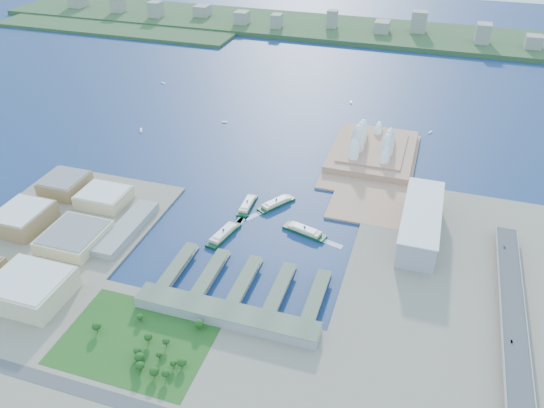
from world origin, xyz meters
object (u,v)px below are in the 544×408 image
(ferry_d, at_px, (305,230))
(car_c, at_px, (505,247))
(opera_house, at_px, (374,138))
(ferry_c, at_px, (224,233))
(ferry_a, at_px, (247,203))
(car_b, at_px, (512,341))
(toaster_building, at_px, (420,222))
(ferry_b, at_px, (276,202))

(ferry_d, bearing_deg, car_c, -68.07)
(opera_house, distance_m, ferry_c, 316.46)
(car_c, bearing_deg, ferry_d, 6.09)
(opera_house, distance_m, ferry_d, 246.62)
(opera_house, height_order, ferry_a, opera_house)
(ferry_c, bearing_deg, car_b, 177.42)
(ferry_d, bearing_deg, ferry_c, 127.39)
(toaster_building, distance_m, ferry_d, 147.41)
(toaster_building, distance_m, ferry_b, 196.31)
(toaster_building, height_order, car_b, toaster_building)
(opera_house, xyz_separation_m, toaster_building, (90.00, -200.00, -11.50))
(ferry_b, distance_m, ferry_d, 74.51)
(ferry_c, distance_m, car_b, 351.65)
(ferry_a, relative_size, ferry_c, 0.91)
(ferry_a, relative_size, ferry_d, 0.94)
(ferry_b, distance_m, car_b, 347.31)
(car_c, bearing_deg, toaster_building, -7.88)
(toaster_building, xyz_separation_m, ferry_a, (-232.87, -4.37, -15.24))
(ferry_a, relative_size, ferry_b, 0.95)
(toaster_building, relative_size, car_b, 37.62)
(toaster_building, xyz_separation_m, ferry_c, (-238.47, -78.24, -14.74))
(car_c, bearing_deg, ferry_a, -1.65)
(ferry_b, bearing_deg, car_b, 1.40)
(toaster_building, distance_m, car_b, 197.36)
(ferry_b, relative_size, car_b, 14.24)
(ferry_a, height_order, car_c, car_c)
(toaster_building, bearing_deg, car_b, -59.21)
(ferry_a, bearing_deg, car_b, -28.31)
(ferry_a, relative_size, car_c, 11.10)
(opera_house, xyz_separation_m, car_b, (191.00, -369.48, -16.47))
(car_b, distance_m, car_c, 155.50)
(opera_house, relative_size, ferry_d, 3.03)
(ferry_b, xyz_separation_m, ferry_c, (-43.05, -89.48, 0.21))
(ferry_b, bearing_deg, ferry_a, -124.61)
(opera_house, distance_m, car_b, 416.26)
(ferry_a, bearing_deg, car_c, -3.64)
(toaster_building, distance_m, ferry_c, 251.41)
(toaster_building, bearing_deg, ferry_b, 176.71)
(ferry_d, xyz_separation_m, car_c, (242.15, 25.84, 9.97))
(car_b, xyz_separation_m, car_c, (0.00, 155.50, 0.05))
(ferry_b, bearing_deg, car_c, 27.91)
(ferry_a, height_order, car_b, car_b)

